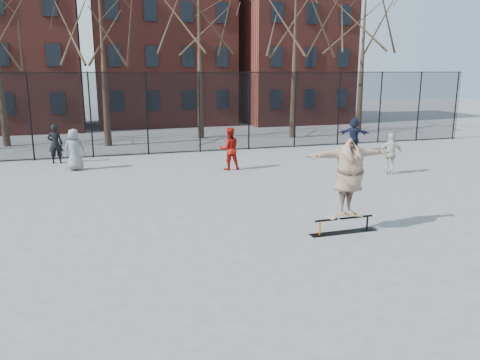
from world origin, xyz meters
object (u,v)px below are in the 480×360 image
object	(u,v)px
skate_rail	(344,227)
bystander_navy	(354,134)
bystander_grey	(74,150)
skateboard	(347,215)
bystander_white	(391,154)
bystander_red	(229,149)
bystander_black	(55,144)
skater	(349,177)

from	to	relation	value
skate_rail	bystander_navy	world-z (taller)	bystander_navy
skate_rail	bystander_grey	world-z (taller)	bystander_grey
skateboard	bystander_white	world-z (taller)	bystander_white
skate_rail	bystander_red	bearing A→B (deg)	94.17
bystander_grey	bystander_navy	bearing A→B (deg)	-177.08
skate_rail	bystander_black	size ratio (longest dim) A/B	1.05
bystander_white	skateboard	bearing A→B (deg)	72.86
skateboard	skater	bearing A→B (deg)	90.00
bystander_white	bystander_navy	bearing A→B (deg)	-80.68
skateboard	bystander_grey	world-z (taller)	bystander_grey
bystander_grey	bystander_navy	world-z (taller)	bystander_grey
skate_rail	bystander_red	size ratio (longest dim) A/B	1.04
skater	bystander_black	world-z (taller)	skater
skater	bystander_navy	xyz separation A→B (m)	(6.71, 11.03, -0.60)
skate_rail	skater	distance (m)	1.30
bystander_grey	bystander_white	distance (m)	12.82
skater	bystander_grey	xyz separation A→B (m)	(-6.82, 10.18, -0.59)
skate_rail	skateboard	size ratio (longest dim) A/B	2.13
bystander_navy	skateboard	bearing A→B (deg)	86.46
skate_rail	skater	size ratio (longest dim) A/B	0.78
skate_rail	bystander_navy	xyz separation A→B (m)	(6.79, 11.03, 0.69)
skateboard	bystander_white	size ratio (longest dim) A/B	0.52
skate_rail	bystander_grey	distance (m)	12.23
bystander_navy	bystander_grey	bearing A→B (deg)	31.41
bystander_black	bystander_white	bearing A→B (deg)	159.24
skate_rail	bystander_black	xyz separation A→B (m)	(-7.60, 12.02, 0.71)
bystander_black	bystander_navy	xyz separation A→B (m)	(14.39, -0.99, -0.02)
skate_rail	bystander_red	world-z (taller)	bystander_red
skater	bystander_white	world-z (taller)	skater
skate_rail	skater	world-z (taller)	skater
skate_rail	bystander_black	bearing A→B (deg)	122.31
skate_rail	bystander_black	world-z (taller)	bystander_black
bystander_grey	skateboard	bearing A→B (deg)	123.13
skater	bystander_white	xyz separation A→B (m)	(5.17, 5.66, -0.63)
skateboard	bystander_red	distance (m)	8.43
bystander_red	bystander_white	distance (m)	6.47
skateboard	bystander_red	xyz separation A→B (m)	(-0.69, 8.39, 0.43)
skateboard	bystander_white	distance (m)	7.67
skater	bystander_white	size ratio (longest dim) A/B	1.42
bystander_white	bystander_navy	world-z (taller)	bystander_navy
bystander_navy	bystander_red	bearing A→B (deg)	47.40
skate_rail	skateboard	distance (m)	0.31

